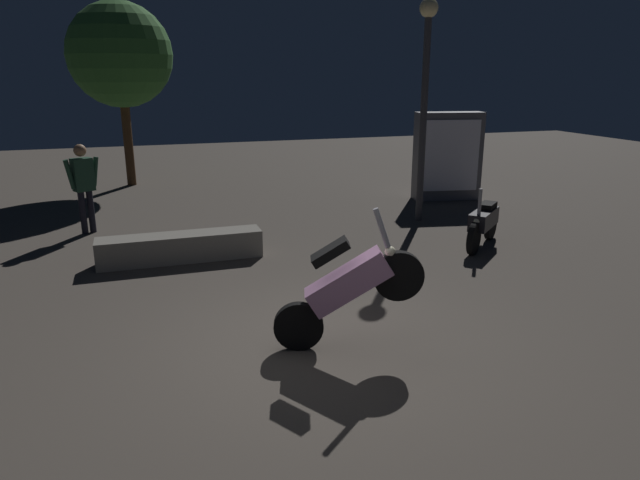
% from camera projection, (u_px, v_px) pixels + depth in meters
% --- Properties ---
extents(ground_plane, '(40.00, 40.00, 0.00)m').
position_uv_depth(ground_plane, '(315.00, 345.00, 6.54)').
color(ground_plane, '#4C443D').
extents(motorcycle_pink_foreground, '(1.62, 0.55, 1.63)m').
position_uv_depth(motorcycle_pink_foreground, '(348.00, 287.00, 6.27)').
color(motorcycle_pink_foreground, black).
rests_on(motorcycle_pink_foreground, ground_plane).
extents(motorcycle_black_parked_left, '(1.31, 1.17, 1.11)m').
position_uv_depth(motorcycle_black_parked_left, '(483.00, 223.00, 10.16)').
color(motorcycle_black_parked_left, black).
rests_on(motorcycle_black_parked_left, ground_plane).
extents(person_rider_beside, '(0.64, 0.37, 1.72)m').
position_uv_depth(person_rider_beside, '(83.00, 181.00, 10.85)').
color(person_rider_beside, black).
rests_on(person_rider_beside, ground_plane).
extents(streetlamp_near, '(0.36, 0.36, 4.36)m').
position_uv_depth(streetlamp_near, '(425.00, 82.00, 11.32)').
color(streetlamp_near, '#38383D').
rests_on(streetlamp_near, ground_plane).
extents(tree_left_bg, '(2.70, 2.70, 4.80)m').
position_uv_depth(tree_left_bg, '(120.00, 55.00, 14.92)').
color(tree_left_bg, '#4C331E').
rests_on(tree_left_bg, ground_plane).
extents(kiosk_billboard, '(1.66, 0.80, 2.10)m').
position_uv_depth(kiosk_billboard, '(448.00, 156.00, 13.84)').
color(kiosk_billboard, '#595960').
rests_on(kiosk_billboard, ground_plane).
extents(planter_wall_low, '(2.66, 0.50, 0.45)m').
position_uv_depth(planter_wall_low, '(181.00, 247.00, 9.45)').
color(planter_wall_low, gray).
rests_on(planter_wall_low, ground_plane).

